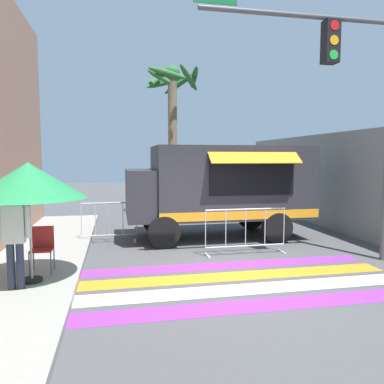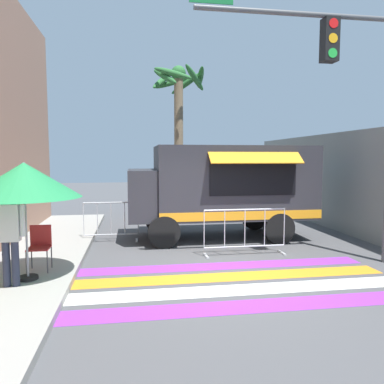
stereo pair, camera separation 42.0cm
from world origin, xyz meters
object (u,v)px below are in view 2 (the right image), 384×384
Objects in this scene: barricade_front at (245,232)px; food_truck at (219,184)px; patio_umbrella at (24,180)px; vendor_person at (10,231)px; barricade_side at (111,223)px; palm_tree at (179,110)px; folding_chair at (40,243)px; traffic_signal_pole at (354,85)px.

food_truck is at bearing 95.16° from barricade_front.
patio_umbrella is 1.27× the size of vendor_person.
palm_tree reaches higher than barricade_side.
barricade_front is at bearing 18.83° from patio_umbrella.
folding_chair is 1.08m from vendor_person.
vendor_person is at bearing -139.43° from food_truck.
patio_umbrella is 0.36× the size of palm_tree.
patio_umbrella is at bearing -161.17° from barricade_front.
vendor_person is at bearing -111.06° from barricade_side.
food_truck reaches higher than patio_umbrella.
vendor_person is 10.04m from palm_tree.
food_truck is at bearing 124.89° from traffic_signal_pole.
food_truck is 5.39m from palm_tree.
barricade_side is at bearing 60.41° from vendor_person.
palm_tree is (4.06, 8.60, 3.23)m from vendor_person.
palm_tree reaches higher than folding_chair.
traffic_signal_pole reaches higher than barricade_front.
palm_tree reaches higher than barricade_front.
folding_chair is at bearing -112.68° from barricade_side.
patio_umbrella reaches higher than folding_chair.
palm_tree is (-0.79, 6.67, 3.77)m from barricade_front.
traffic_signal_pole reaches higher than food_truck.
patio_umbrella is 9.42m from palm_tree.
patio_umbrella reaches higher than barricade_front.
folding_chair is 0.15× the size of palm_tree.
traffic_signal_pole is 7.02m from patio_umbrella.
patio_umbrella is at bearing -110.31° from barricade_side.
food_truck is at bearing 46.80° from folding_chair.
food_truck is 2.58× the size of barricade_front.
patio_umbrella is 1.41× the size of barricade_side.
traffic_signal_pole is 7.41m from folding_chair.
vendor_person reaches higher than barricade_side.
patio_umbrella is (-4.48, -3.65, 0.38)m from food_truck.
barricade_front is (4.58, 0.98, -0.11)m from folding_chair.
patio_umbrella is 1.44m from folding_chair.
patio_umbrella is 2.43× the size of folding_chair.
vendor_person is at bearing -93.66° from folding_chair.
barricade_side is (1.33, 3.59, -1.43)m from patio_umbrella.
traffic_signal_pole is at bearing -55.11° from food_truck.
barricade_front is at bearing -30.87° from barricade_side.
food_truck is 2.31m from barricade_front.
food_truck is 6.16m from vendor_person.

